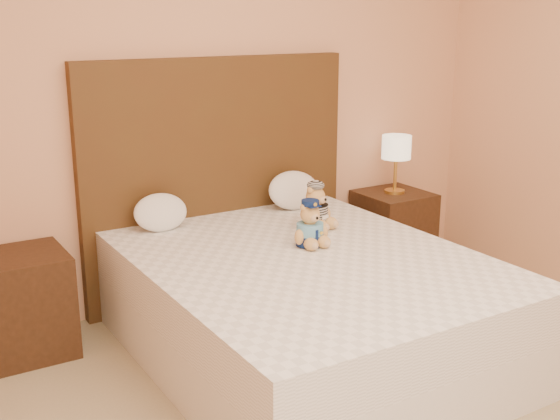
{
  "coord_description": "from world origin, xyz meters",
  "views": [
    {
      "loc": [
        -1.88,
        -1.61,
        1.74
      ],
      "look_at": [
        -0.01,
        1.45,
        0.74
      ],
      "focal_mm": 45.0,
      "sensor_mm": 36.0,
      "label": 1
    }
  ],
  "objects_px": {
    "pillow_left": "(160,211)",
    "lamp": "(396,150)",
    "pillow_right": "(294,188)",
    "bed": "(307,307)",
    "nightstand_right": "(393,230)",
    "nightstand_left": "(25,304)",
    "teddy_prisoner": "(315,206)",
    "teddy_police": "(310,223)"
  },
  "relations": [
    {
      "from": "nightstand_right",
      "to": "lamp",
      "type": "distance_m",
      "value": 0.57
    },
    {
      "from": "nightstand_left",
      "to": "teddy_prisoner",
      "type": "distance_m",
      "value": 1.66
    },
    {
      "from": "nightstand_left",
      "to": "nightstand_right",
      "type": "xyz_separation_m",
      "value": [
        2.5,
        0.0,
        0.0
      ]
    },
    {
      "from": "nightstand_right",
      "to": "pillow_right",
      "type": "bearing_deg",
      "value": 177.87
    },
    {
      "from": "nightstand_left",
      "to": "pillow_right",
      "type": "height_order",
      "value": "pillow_right"
    },
    {
      "from": "bed",
      "to": "nightstand_right",
      "type": "xyz_separation_m",
      "value": [
        1.25,
        0.8,
        -0.0
      ]
    },
    {
      "from": "lamp",
      "to": "teddy_prisoner",
      "type": "xyz_separation_m",
      "value": [
        -0.94,
        -0.41,
        -0.17
      ]
    },
    {
      "from": "lamp",
      "to": "pillow_right",
      "type": "height_order",
      "value": "lamp"
    },
    {
      "from": "teddy_police",
      "to": "teddy_prisoner",
      "type": "bearing_deg",
      "value": 50.22
    },
    {
      "from": "nightstand_left",
      "to": "teddy_prisoner",
      "type": "xyz_separation_m",
      "value": [
        1.56,
        -0.41,
        0.41
      ]
    },
    {
      "from": "lamp",
      "to": "teddy_police",
      "type": "relative_size",
      "value": 1.61
    },
    {
      "from": "nightstand_right",
      "to": "lamp",
      "type": "relative_size",
      "value": 1.38
    },
    {
      "from": "teddy_prisoner",
      "to": "bed",
      "type": "bearing_deg",
      "value": -147.23
    },
    {
      "from": "bed",
      "to": "teddy_police",
      "type": "relative_size",
      "value": 8.04
    },
    {
      "from": "bed",
      "to": "pillow_left",
      "type": "xyz_separation_m",
      "value": [
        -0.46,
        0.83,
        0.39
      ]
    },
    {
      "from": "lamp",
      "to": "nightstand_left",
      "type": "bearing_deg",
      "value": 180.0
    },
    {
      "from": "pillow_right",
      "to": "bed",
      "type": "bearing_deg",
      "value": -118.03
    },
    {
      "from": "nightstand_left",
      "to": "pillow_right",
      "type": "relative_size",
      "value": 1.52
    },
    {
      "from": "nightstand_left",
      "to": "teddy_prisoner",
      "type": "height_order",
      "value": "teddy_prisoner"
    },
    {
      "from": "nightstand_left",
      "to": "lamp",
      "type": "xyz_separation_m",
      "value": [
        2.5,
        0.0,
        0.57
      ]
    },
    {
      "from": "bed",
      "to": "nightstand_right",
      "type": "relative_size",
      "value": 3.64
    },
    {
      "from": "nightstand_right",
      "to": "pillow_left",
      "type": "xyz_separation_m",
      "value": [
        -1.71,
        0.03,
        0.39
      ]
    },
    {
      "from": "nightstand_right",
      "to": "teddy_police",
      "type": "bearing_deg",
      "value": -150.14
    },
    {
      "from": "lamp",
      "to": "teddy_police",
      "type": "height_order",
      "value": "lamp"
    },
    {
      "from": "bed",
      "to": "teddy_prisoner",
      "type": "relative_size",
      "value": 7.67
    },
    {
      "from": "pillow_left",
      "to": "lamp",
      "type": "bearing_deg",
      "value": -1.01
    },
    {
      "from": "nightstand_left",
      "to": "lamp",
      "type": "distance_m",
      "value": 2.56
    },
    {
      "from": "nightstand_right",
      "to": "teddy_prisoner",
      "type": "bearing_deg",
      "value": -156.47
    },
    {
      "from": "teddy_prisoner",
      "to": "pillow_right",
      "type": "xyz_separation_m",
      "value": [
        0.13,
        0.44,
        -0.0
      ]
    },
    {
      "from": "bed",
      "to": "lamp",
      "type": "distance_m",
      "value": 1.59
    },
    {
      "from": "bed",
      "to": "nightstand_right",
      "type": "distance_m",
      "value": 1.48
    },
    {
      "from": "bed",
      "to": "pillow_right",
      "type": "distance_m",
      "value": 1.02
    },
    {
      "from": "pillow_right",
      "to": "lamp",
      "type": "bearing_deg",
      "value": -2.13
    },
    {
      "from": "lamp",
      "to": "pillow_right",
      "type": "bearing_deg",
      "value": 177.87
    },
    {
      "from": "bed",
      "to": "teddy_prisoner",
      "type": "xyz_separation_m",
      "value": [
        0.31,
        0.39,
        0.41
      ]
    },
    {
      "from": "bed",
      "to": "nightstand_left",
      "type": "relative_size",
      "value": 3.64
    },
    {
      "from": "nightstand_left",
      "to": "pillow_right",
      "type": "distance_m",
      "value": 1.74
    },
    {
      "from": "pillow_left",
      "to": "pillow_right",
      "type": "relative_size",
      "value": 0.88
    },
    {
      "from": "bed",
      "to": "nightstand_right",
      "type": "bearing_deg",
      "value": 32.62
    },
    {
      "from": "teddy_prisoner",
      "to": "pillow_left",
      "type": "height_order",
      "value": "teddy_prisoner"
    },
    {
      "from": "teddy_police",
      "to": "teddy_prisoner",
      "type": "distance_m",
      "value": 0.32
    },
    {
      "from": "lamp",
      "to": "pillow_left",
      "type": "height_order",
      "value": "lamp"
    }
  ]
}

